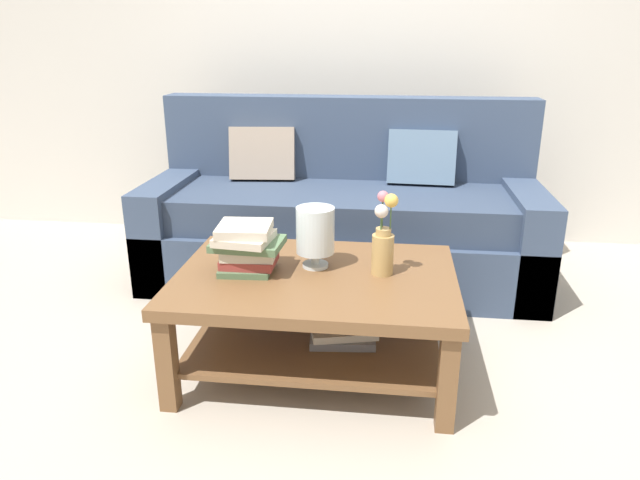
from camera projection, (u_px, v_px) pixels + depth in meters
name	position (u px, v px, depth m)	size (l,w,h in m)	color
ground_plane	(336.00, 335.00, 2.89)	(10.00, 10.00, 0.00)	#ADA393
back_wall	(361.00, 45.00, 3.99)	(6.40, 0.12, 2.70)	beige
couch	(343.00, 218.00, 3.52)	(2.30, 0.90, 1.06)	#384760
coffee_table	(317.00, 301.00, 2.50)	(1.19, 0.85, 0.45)	brown
book_stack_main	(247.00, 247.00, 2.46)	(0.30, 0.25, 0.21)	#51704C
glass_hurricane_vase	(315.00, 232.00, 2.49)	(0.17, 0.17, 0.27)	silver
flower_pitcher	(383.00, 242.00, 2.42)	(0.10, 0.09, 0.36)	tan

